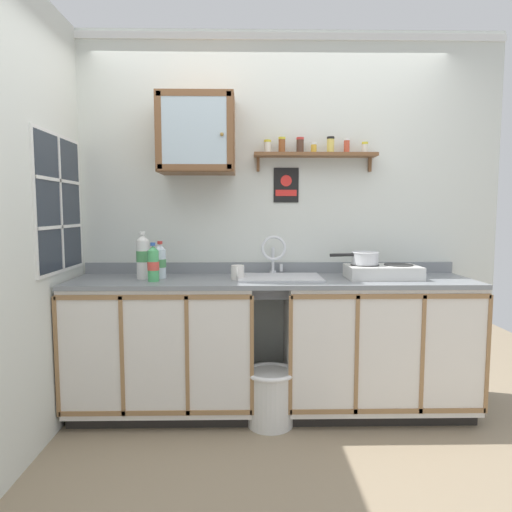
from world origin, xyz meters
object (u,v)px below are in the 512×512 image
(saucepan, at_px, (364,258))
(bottle_opaque_white_2, at_px, (143,257))
(bottle_soda_green_1, at_px, (153,264))
(mug, at_px, (238,272))
(warning_sign, at_px, (286,185))
(wall_cabinet, at_px, (197,135))
(bottle_water_clear_0, at_px, (160,261))
(trash_bin, at_px, (270,396))
(sink, at_px, (279,281))
(hot_plate_stove, at_px, (382,272))

(saucepan, bearing_deg, bottle_opaque_white_2, -179.51)
(bottle_soda_green_1, xyz_separation_m, mug, (0.54, 0.07, -0.07))
(bottle_soda_green_1, bearing_deg, warning_sign, 23.34)
(saucepan, bearing_deg, wall_cabinet, 174.92)
(bottle_water_clear_0, bearing_deg, wall_cabinet, 18.53)
(mug, height_order, trash_bin, mug)
(sink, xyz_separation_m, mug, (-0.28, -0.07, 0.07))
(hot_plate_stove, distance_m, bottle_opaque_white_2, 1.61)
(trash_bin, bearing_deg, warning_sign, 74.13)
(bottle_soda_green_1, distance_m, wall_cabinet, 0.92)
(bottle_water_clear_0, xyz_separation_m, mug, (0.52, -0.07, -0.07))
(saucepan, relative_size, mug, 2.72)
(bottle_opaque_white_2, bearing_deg, warning_sign, 15.59)
(wall_cabinet, xyz_separation_m, trash_bin, (0.49, -0.31, -1.71))
(sink, bearing_deg, saucepan, -2.01)
(bottle_soda_green_1, relative_size, bottle_opaque_white_2, 0.79)
(sink, relative_size, bottle_opaque_white_2, 1.76)
(saucepan, relative_size, bottle_opaque_white_2, 1.08)
(mug, bearing_deg, sink, 14.61)
(bottle_opaque_white_2, distance_m, wall_cabinet, 0.90)
(bottle_soda_green_1, relative_size, mug, 2.00)
(saucepan, xyz_separation_m, wall_cabinet, (-1.13, 0.10, 0.83))
(bottle_soda_green_1, distance_m, mug, 0.55)
(hot_plate_stove, distance_m, trash_bin, 1.11)
(bottle_opaque_white_2, bearing_deg, bottle_soda_green_1, -50.47)
(mug, height_order, wall_cabinet, wall_cabinet)
(saucepan, xyz_separation_m, bottle_water_clear_0, (-1.38, 0.02, -0.03))
(sink, distance_m, bottle_soda_green_1, 0.84)
(saucepan, height_order, bottle_water_clear_0, bottle_water_clear_0)
(wall_cabinet, bearing_deg, mug, -29.09)
(hot_plate_stove, bearing_deg, trash_bin, -166.25)
(warning_sign, xyz_separation_m, trash_bin, (-0.13, -0.47, -1.38))
(sink, distance_m, wall_cabinet, 1.14)
(saucepan, relative_size, bottle_water_clear_0, 1.36)
(bottle_opaque_white_2, bearing_deg, mug, -3.58)
(saucepan, relative_size, trash_bin, 0.93)
(hot_plate_stove, height_order, mug, mug)
(warning_sign, bearing_deg, mug, -137.83)
(warning_sign, bearing_deg, bottle_water_clear_0, -164.39)
(warning_sign, bearing_deg, wall_cabinet, -165.59)
(wall_cabinet, relative_size, warning_sign, 2.11)
(sink, xyz_separation_m, bottle_water_clear_0, (-0.80, -0.00, 0.13))
(warning_sign, distance_m, trash_bin, 1.46)
(sink, relative_size, warning_sign, 2.26)
(saucepan, height_order, mug, saucepan)
(trash_bin, bearing_deg, bottle_opaque_white_2, 167.01)
(sink, relative_size, wall_cabinet, 1.07)
(bottle_water_clear_0, xyz_separation_m, bottle_soda_green_1, (-0.02, -0.14, -0.00))
(sink, bearing_deg, trash_bin, -106.36)
(saucepan, xyz_separation_m, bottle_soda_green_1, (-1.40, -0.12, -0.03))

